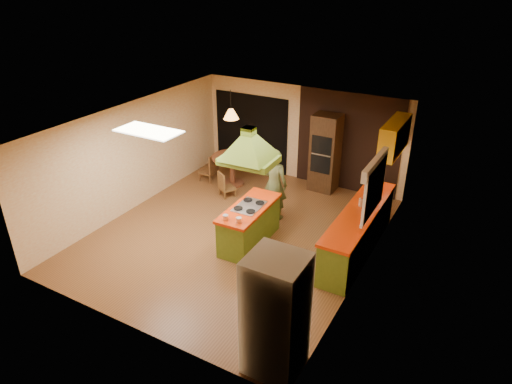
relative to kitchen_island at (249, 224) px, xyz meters
The scene contains 21 objects.
ground 0.62m from the kitchen_island, 156.40° to the left, with size 6.50×6.50×0.00m, color brown.
room_walls 0.94m from the kitchen_island, 156.40° to the left, with size 5.50×6.50×6.50m.
ceiling_plane 2.12m from the kitchen_island, 156.40° to the left, with size 6.50×6.50×0.00m, color silver.
brick_panel 3.61m from the kitchen_island, 76.16° to the left, with size 2.64×0.03×2.50m, color #381E14.
nook_opening 3.96m from the kitchen_island, 119.26° to the left, with size 2.20×0.03×2.10m, color black.
right_counter 2.18m from the kitchen_island, 20.90° to the left, with size 0.62×3.05×0.92m.
upper_cabinets 3.56m from the kitchen_island, 47.76° to the left, with size 0.34×1.40×0.70m, color yellow.
window_right 2.71m from the kitchen_island, 14.21° to the left, with size 0.12×1.35×1.06m.
fluor_panel 2.75m from the kitchen_island, 145.94° to the right, with size 1.20×0.60×0.03m, color white.
kitchen_island is the anchor object (origin of this frame).
range_hood 1.82m from the kitchen_island, 135.00° to the left, with size 1.07×0.79×0.79m.
man 1.25m from the kitchen_island, 92.41° to the left, with size 0.61×0.40×1.66m, color #4E542C.
refrigerator 3.33m from the kitchen_island, 53.68° to the right, with size 0.77×0.73×1.87m, color white.
wall_oven 3.20m from the kitchen_island, 83.01° to the left, with size 0.66×0.61×1.97m.
dining_table 2.86m from the kitchen_island, 128.87° to the left, with size 1.05×1.05×0.79m.
chair_left 3.28m from the kitchen_island, 139.56° to the left, with size 0.40×0.40×0.74m, color brown, non-canonical shape.
chair_near 2.21m from the kitchen_island, 134.42° to the left, with size 0.36×0.36×0.65m, color brown, non-canonical shape.
pendant_lamp 3.22m from the kitchen_island, 128.87° to the left, with size 0.38×0.38×0.25m, color #FF9E3F.
canister_large 2.62m from the kitchen_island, 38.75° to the left, with size 0.16×0.16×0.23m, color beige.
canister_medium 2.73m from the kitchen_island, 41.72° to the left, with size 0.12×0.12×0.17m, color beige.
canister_small 2.29m from the kitchen_island, 26.41° to the left, with size 0.12×0.12×0.16m, color beige.
Camera 1 is at (4.46, -7.12, 5.20)m, focal length 32.00 mm.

